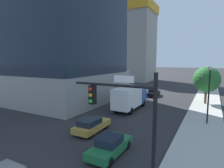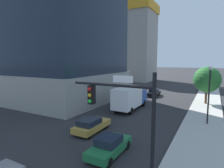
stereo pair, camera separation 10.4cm
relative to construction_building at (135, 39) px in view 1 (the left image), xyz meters
name	(u,v)px [view 1 (the left image)]	position (x,y,z in m)	size (l,w,h in m)	color
sidewalk	(203,119)	(24.23, -38.72, -14.42)	(4.17, 120.00, 0.15)	#B2AFA8
construction_building	(135,39)	(0.00, 0.00, 0.00)	(13.39, 13.80, 35.58)	#9E9B93
traffic_light_pole	(125,112)	(21.01, -54.36, -10.11)	(4.79, 0.48, 6.36)	black
street_lamp	(209,87)	(24.62, -40.39, -10.26)	(0.44, 0.44, 6.32)	black
street_tree	(207,80)	(24.07, -29.55, -10.45)	(4.14, 4.14, 5.97)	brown
car_gold	(91,125)	(14.57, -48.15, -13.79)	(1.89, 4.34, 1.39)	#AD8938
car_black	(153,93)	(14.57, -26.41, -13.81)	(1.78, 4.57, 1.41)	black
car_green	(110,146)	(18.38, -51.27, -13.80)	(1.81, 4.36, 1.44)	#1E6638
box_truck	(130,97)	(14.57, -38.52, -12.66)	(2.49, 7.56, 3.34)	#1E4799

